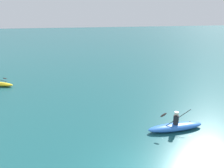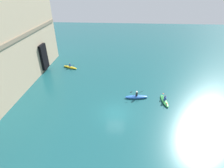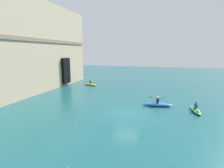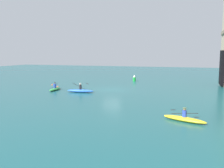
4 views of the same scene
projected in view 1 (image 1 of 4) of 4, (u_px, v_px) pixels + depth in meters
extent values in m
ellipsoid|color=black|center=(5.00, 78.00, 22.47)|extent=(0.31, 0.48, 0.12)
ellipsoid|color=blue|center=(175.00, 127.00, 15.13)|extent=(1.18, 3.58, 0.41)
cylinder|color=#232328|center=(176.00, 120.00, 14.97)|extent=(0.32, 0.32, 0.56)
sphere|color=beige|center=(177.00, 114.00, 14.84)|extent=(0.22, 0.22, 0.22)
cylinder|color=silver|center=(177.00, 112.00, 14.81)|extent=(0.27, 0.27, 0.06)
cylinder|color=black|center=(176.00, 119.00, 14.96)|extent=(0.47, 1.97, 1.02)
ellipsoid|color=black|center=(164.00, 115.00, 14.53)|extent=(0.27, 0.45, 0.24)
ellipsoid|color=black|center=(188.00, 123.00, 15.39)|extent=(0.27, 0.45, 0.24)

